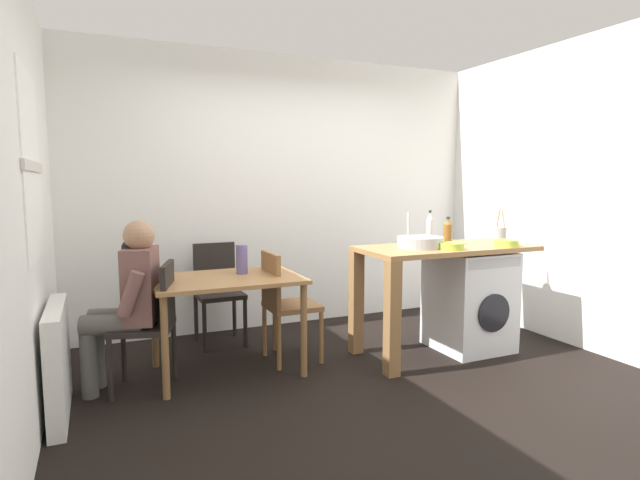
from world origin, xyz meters
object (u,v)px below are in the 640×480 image
Objects in this scene: colander at (507,243)px; chair_spare_by_wall at (218,287)px; utensil_crock at (500,234)px; dining_table at (226,290)px; bottle_tall_green at (430,228)px; washing_machine at (469,300)px; bottle_squat_brown at (448,232)px; mixing_bowl at (451,246)px; vase at (242,259)px; chair_opposite at (284,300)px; seated_person at (128,297)px; chair_person_seat at (153,319)px.

chair_spare_by_wall is at bearing 149.29° from colander.
dining_table is at bearing 174.37° from utensil_crock.
bottle_tall_green is (1.82, -0.04, 0.41)m from dining_table.
bottle_squat_brown reaches higher than washing_machine.
mixing_bowl reaches higher than vase.
vase is (-0.33, 0.05, 0.35)m from chair_opposite.
bottle_squat_brown is at bearing -62.89° from bottle_tall_green.
bottle_squat_brown reaches higher than vase.
vase is at bearing 171.54° from utensil_crock.
utensil_crock is at bearing -76.80° from seated_person.
bottle_squat_brown is at bearing 174.87° from utensil_crock.
chair_opposite is 3.90× the size of vase.
chair_person_seat is at bearing 52.92° from chair_spare_by_wall.
bottle_squat_brown reaches higher than mixing_bowl.
vase is (-1.56, 0.59, -0.10)m from mixing_bowl.
colander reaches higher than chair_spare_by_wall.
seated_person is 2.80m from washing_machine.
seated_person is at bearing 45.47° from chair_spare_by_wall.
washing_machine is at bearing -45.17° from bottle_tall_green.
bottle_tall_green is 0.48m from mixing_bowl.
bottle_tall_green reaches higher than washing_machine.
seated_person is 0.89m from vase.
seated_person reaches higher than mixing_bowl.
colander is (2.81, -0.39, 0.44)m from chair_person_seat.
bottle_tall_green is at bearing -1.22° from dining_table.
chair_spare_by_wall is 4.53× the size of mixing_bowl.
dining_table is 1.22× the size of chair_person_seat.
washing_machine is at bearing 77.32° from chair_opposite.
seated_person reaches higher than colander.
seated_person is at bearing 90.00° from chair_person_seat.
chair_person_seat reaches higher than dining_table.
seated_person is 4.01× the size of utensil_crock.
bottle_squat_brown is (2.45, -0.07, 0.52)m from chair_person_seat.
seated_person is 5.20× the size of vase.
chair_opposite is 3.00× the size of utensil_crock.
vase is (-2.11, 0.61, -0.10)m from colander.
chair_spare_by_wall is at bearing 156.58° from utensil_crock.
dining_table is at bearing 171.95° from washing_machine.
bottle_tall_green is 1.45× the size of mixing_bowl.
seated_person is at bearing 177.44° from bottle_squat_brown.
vase is at bearing -99.46° from chair_opposite.
vase is at bearing 93.15° from chair_spare_by_wall.
chair_spare_by_wall is 2.11m from bottle_squat_brown.
seated_person is 6.04× the size of mixing_bowl.
bottle_tall_green is (2.37, 0.08, 0.54)m from chair_person_seat.
chair_person_seat is 3.77× the size of bottle_squat_brown.
bottle_squat_brown reaches higher than chair_spare_by_wall.
utensil_crock is at bearing 18.77° from mixing_bowl.
bottle_squat_brown is at bearing 79.78° from chair_opposite.
bottle_tall_green is 0.17m from bottle_squat_brown.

